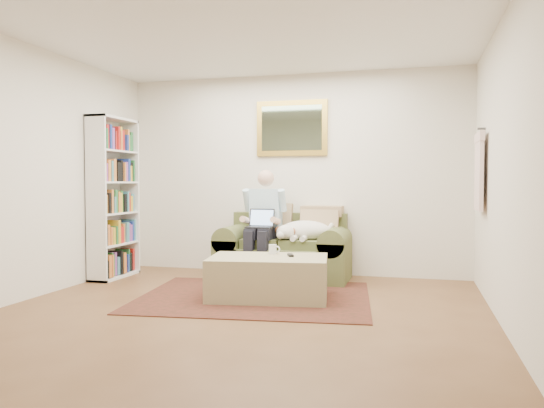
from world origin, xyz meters
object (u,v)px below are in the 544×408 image
at_px(sofa, 284,256).
at_px(sleeping_dog, 306,230).
at_px(bookshelf, 113,198).
at_px(seated_man, 262,225).
at_px(laptop, 261,223).
at_px(ottoman, 268,278).
at_px(coffee_mug, 273,249).

relative_size(sofa, sleeping_dog, 2.43).
bearing_deg(bookshelf, seated_man, 9.59).
xyz_separation_m(sofa, laptop, (-0.24, -0.21, 0.43)).
relative_size(seated_man, sleeping_dog, 2.04).
distance_m(ottoman, coffee_mug, 0.34).
distance_m(seated_man, laptop, 0.07).
height_order(seated_man, ottoman, seated_man).
bearing_deg(sleeping_dog, seated_man, -172.87).
bearing_deg(coffee_mug, sleeping_dog, 77.95).
relative_size(ottoman, coffee_mug, 11.91).
xyz_separation_m(sofa, seated_man, (-0.24, -0.15, 0.40)).
distance_m(seated_man, coffee_mug, 0.88).
bearing_deg(coffee_mug, laptop, 115.46).
bearing_deg(ottoman, bookshelf, 162.64).
xyz_separation_m(sleeping_dog, bookshelf, (-2.38, -0.38, 0.39)).
relative_size(laptop, coffee_mug, 3.11).
distance_m(sleeping_dog, bookshelf, 2.44).
bearing_deg(laptop, coffee_mug, -64.54).
bearing_deg(ottoman, sleeping_dog, 80.96).
relative_size(sofa, seated_man, 1.19).
distance_m(seated_man, sleeping_dog, 0.54).
bearing_deg(seated_man, sofa, 31.45).
distance_m(laptop, sleeping_dog, 0.55).
xyz_separation_m(seated_man, ottoman, (0.36, -1.00, -0.46)).
xyz_separation_m(sofa, bookshelf, (-2.09, -0.46, 0.72)).
xyz_separation_m(seated_man, bookshelf, (-1.85, -0.31, 0.33)).
bearing_deg(sofa, coffee_mug, -83.58).
bearing_deg(sleeping_dog, ottoman, -99.04).
relative_size(sleeping_dog, ottoman, 0.55).
xyz_separation_m(ottoman, coffee_mug, (-0.01, 0.21, 0.27)).
relative_size(ottoman, bookshelf, 0.60).
bearing_deg(seated_man, coffee_mug, -66.32).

